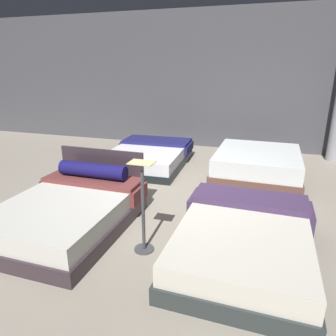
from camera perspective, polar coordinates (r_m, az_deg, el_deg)
ground_plane at (r=5.13m, az=1.87°, el=-6.10°), size 18.00×18.00×0.02m
showroom_back_wall at (r=8.33m, az=9.22°, el=15.67°), size 18.00×0.06×3.50m
bed_0 at (r=4.43m, az=-17.81°, el=-7.53°), size 1.59×2.05×0.88m
bed_1 at (r=3.71m, az=13.82°, el=-12.93°), size 1.58×2.07×0.50m
bed_2 at (r=6.88m, az=-3.57°, el=2.23°), size 1.69×2.20×0.44m
bed_3 at (r=6.44m, az=16.26°, el=0.78°), size 1.71×1.96×0.50m
price_sign at (r=3.64m, az=-4.62°, el=-9.18°), size 0.28×0.24×1.12m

